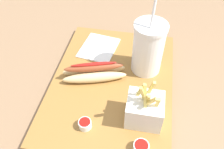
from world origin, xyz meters
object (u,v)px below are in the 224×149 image
Objects in this scene: soda_cup at (148,48)px; ketchup_cup_2 at (85,124)px; fries_basket at (145,109)px; hot_dog_1 at (94,72)px; ketchup_cup_3 at (141,147)px; ketchup_cup_1 at (147,47)px; napkin_stack at (99,48)px.

soda_cup reaches higher than ketchup_cup_2.
hot_dog_1 is at bearing -126.69° from fries_basket.
hot_dog_1 reaches higher than ketchup_cup_3.
soda_cup is at bearing 114.61° from hot_dog_1.
hot_dog_1 reaches higher than ketchup_cup_1.
ketchup_cup_3 is at bearing 27.51° from napkin_stack.
hot_dog_1 is 6.24× the size of ketchup_cup_1.
ketchup_cup_2 is at bearing 5.19° from hot_dog_1.
ketchup_cup_1 is at bearing -179.29° from soda_cup.
napkin_stack is at bearing -111.98° from soda_cup.
soda_cup is 0.28m from ketchup_cup_2.
ketchup_cup_3 is at bearing 2.68° from soda_cup.
ketchup_cup_1 is 0.16m from napkin_stack.
hot_dog_1 reaches higher than ketchup_cup_2.
hot_dog_1 is 0.21m from ketchup_cup_1.
soda_cup is at bearing -176.82° from fries_basket.
ketchup_cup_2 is (0.17, 0.02, -0.01)m from hot_dog_1.
soda_cup is at bearing 68.02° from napkin_stack.
hot_dog_1 is 0.17m from ketchup_cup_2.
ketchup_cup_1 is 0.36m from ketchup_cup_3.
soda_cup reaches higher than ketchup_cup_1.
soda_cup is 7.36× the size of ketchup_cup_2.
napkin_stack is at bearing -172.90° from hot_dog_1.
fries_basket is 0.71× the size of hot_dog_1.
soda_cup reaches higher than fries_basket.
ketchup_cup_1 is at bearing 137.13° from hot_dog_1.
fries_basket reaches higher than ketchup_cup_2.
soda_cup is at bearing 150.82° from ketchup_cup_2.
ketchup_cup_3 is at bearing 1.65° from fries_basket.
fries_basket reaches higher than ketchup_cup_3.
hot_dog_1 is 0.14m from napkin_stack.
ketchup_cup_1 is 0.24× the size of napkin_stack.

